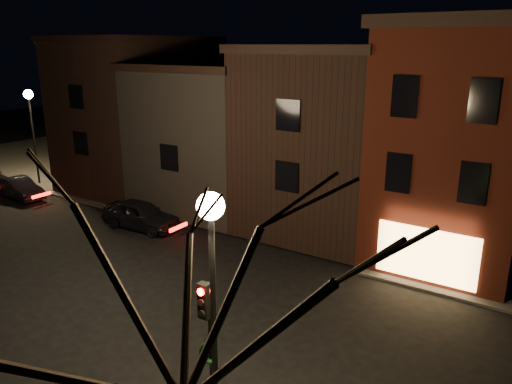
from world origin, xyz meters
TOP-DOWN VIEW (x-y plane):
  - ground at (0.00, 0.00)m, footprint 120.00×120.00m
  - sidewalk_far_left at (-20.00, 20.00)m, footprint 30.00×30.00m
  - corner_building at (8.00, 9.47)m, footprint 6.50×8.50m
  - row_building_a at (1.50, 10.50)m, footprint 7.30×10.30m
  - row_building_b at (-5.75, 10.50)m, footprint 7.80×10.30m
  - row_building_c at (-13.00, 10.50)m, footprint 7.30×10.30m
  - street_lamp_near at (6.20, -6.00)m, footprint 0.60×0.60m
  - street_lamp_far at (-19.00, 6.20)m, footprint 0.60×0.60m
  - traffic_signal at (5.60, -5.51)m, footprint 0.58×0.38m
  - bare_tree_right at (7.50, -8.50)m, footprint 6.40×6.40m
  - parked_car_a at (-6.60, 3.95)m, footprint 4.58×2.07m
  - parked_car_b at (-17.10, 3.54)m, footprint 4.16×1.79m

SIDE VIEW (x-z plane):
  - ground at x=0.00m, z-range 0.00..0.00m
  - sidewalk_far_left at x=-20.00m, z-range 0.00..0.12m
  - parked_car_b at x=-17.10m, z-range 0.00..1.33m
  - parked_car_a at x=-6.60m, z-range 0.00..1.53m
  - traffic_signal at x=5.60m, z-range 0.78..4.83m
  - row_building_b at x=-5.75m, z-range 0.13..8.53m
  - row_building_a at x=1.50m, z-range 0.13..9.53m
  - row_building_c at x=-13.00m, z-range 0.13..10.03m
  - street_lamp_near at x=6.20m, z-range 1.94..8.42m
  - street_lamp_far at x=-19.00m, z-range 1.94..8.42m
  - corner_building at x=8.00m, z-range 0.15..10.65m
  - bare_tree_right at x=7.50m, z-range 1.90..10.40m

